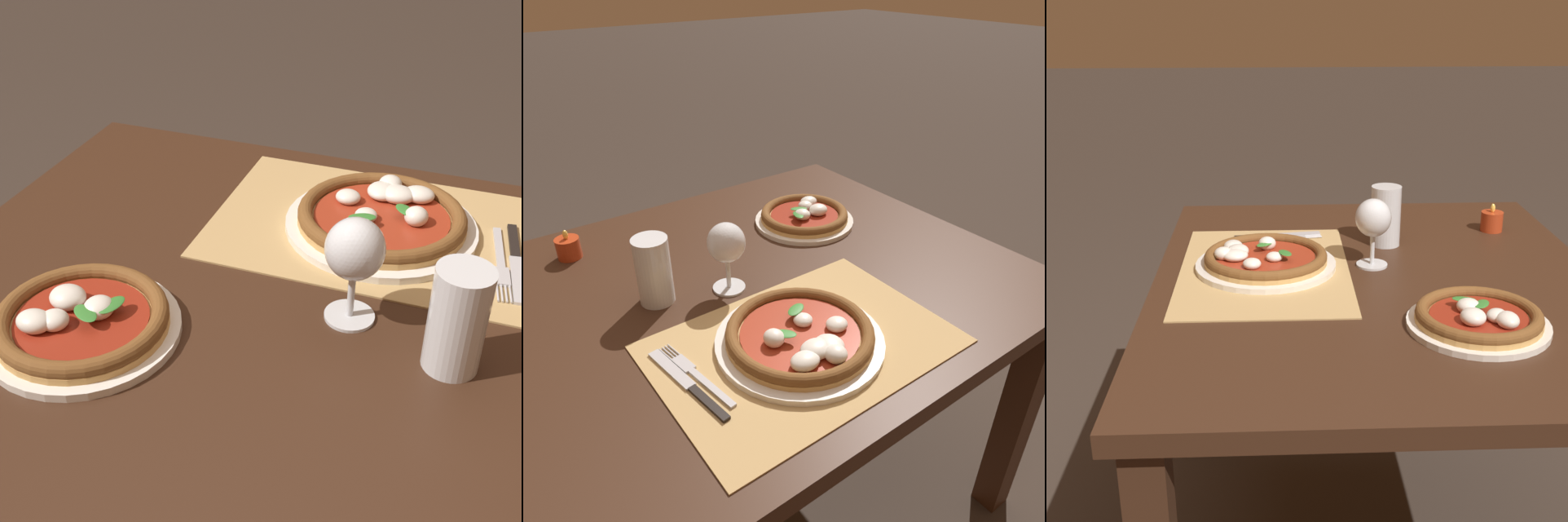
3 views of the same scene
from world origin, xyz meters
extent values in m
cube|color=#382114|center=(0.00, 0.00, 0.72)|extent=(1.14, 0.97, 0.04)
cube|color=#382114|center=(0.51, -0.42, 0.35)|extent=(0.07, 0.07, 0.70)
cube|color=tan|center=(-0.06, -0.25, 0.74)|extent=(0.54, 0.37, 0.00)
cylinder|color=silver|center=(-0.06, -0.24, 0.75)|extent=(0.31, 0.31, 0.01)
cylinder|color=tan|center=(-0.06, -0.24, 0.76)|extent=(0.27, 0.27, 0.01)
torus|color=brown|center=(-0.06, -0.24, 0.77)|extent=(0.27, 0.27, 0.02)
cylinder|color=maroon|center=(-0.06, -0.24, 0.77)|extent=(0.22, 0.22, 0.00)
ellipsoid|color=silver|center=(-0.11, -0.32, 0.78)|extent=(0.05, 0.04, 0.03)
ellipsoid|color=silver|center=(-0.12, -0.24, 0.78)|extent=(0.04, 0.04, 0.03)
ellipsoid|color=silver|center=(-0.04, -0.22, 0.78)|extent=(0.04, 0.04, 0.02)
ellipsoid|color=silver|center=(-0.05, -0.31, 0.78)|extent=(0.05, 0.06, 0.03)
ellipsoid|color=silver|center=(0.00, -0.27, 0.78)|extent=(0.04, 0.04, 0.02)
ellipsoid|color=silver|center=(-0.08, -0.30, 0.78)|extent=(0.06, 0.05, 0.03)
ellipsoid|color=silver|center=(-0.06, -0.34, 0.78)|extent=(0.04, 0.04, 0.03)
ellipsoid|color=#337A2D|center=(-0.10, -0.25, 0.79)|extent=(0.05, 0.05, 0.00)
ellipsoid|color=#337A2D|center=(-0.04, -0.20, 0.79)|extent=(0.05, 0.04, 0.00)
cylinder|color=silver|center=(0.25, 0.15, 0.75)|extent=(0.26, 0.26, 0.01)
cylinder|color=tan|center=(0.25, 0.15, 0.76)|extent=(0.23, 0.23, 0.01)
torus|color=brown|center=(0.25, 0.15, 0.77)|extent=(0.23, 0.23, 0.02)
cylinder|color=maroon|center=(0.25, 0.15, 0.76)|extent=(0.18, 0.18, 0.00)
ellipsoid|color=silver|center=(0.24, 0.13, 0.78)|extent=(0.04, 0.04, 0.03)
ellipsoid|color=silver|center=(0.30, 0.19, 0.78)|extent=(0.05, 0.04, 0.03)
ellipsoid|color=silver|center=(0.29, 0.13, 0.78)|extent=(0.05, 0.05, 0.03)
ellipsoid|color=silver|center=(0.28, 0.17, 0.77)|extent=(0.04, 0.04, 0.03)
ellipsoid|color=#337A2D|center=(0.22, 0.13, 0.78)|extent=(0.03, 0.05, 0.00)
ellipsoid|color=#337A2D|center=(0.24, 0.16, 0.78)|extent=(0.05, 0.04, 0.00)
cylinder|color=silver|center=(-0.07, -0.01, 0.74)|extent=(0.07, 0.07, 0.00)
cylinder|color=silver|center=(-0.07, -0.01, 0.78)|extent=(0.01, 0.01, 0.06)
ellipsoid|color=silver|center=(-0.07, -0.01, 0.85)|extent=(0.08, 0.08, 0.08)
ellipsoid|color=#C17019|center=(-0.07, -0.01, 0.84)|extent=(0.07, 0.07, 0.05)
cylinder|color=silver|center=(-0.21, 0.04, 0.81)|extent=(0.07, 0.07, 0.15)
cylinder|color=black|center=(-0.21, 0.04, 0.80)|extent=(0.07, 0.07, 0.12)
cylinder|color=silver|center=(-0.21, 0.04, 0.86)|extent=(0.07, 0.07, 0.02)
cube|color=#B7B7BC|center=(-0.25, -0.25, 0.75)|extent=(0.03, 0.12, 0.00)
cube|color=#B7B7BC|center=(-0.26, -0.17, 0.75)|extent=(0.03, 0.05, 0.00)
cylinder|color=#B7B7BC|center=(-0.26, -0.13, 0.75)|extent=(0.01, 0.04, 0.00)
cylinder|color=#B7B7BC|center=(-0.27, -0.13, 0.75)|extent=(0.01, 0.04, 0.00)
cylinder|color=#B7B7BC|center=(-0.27, -0.13, 0.75)|extent=(0.01, 0.04, 0.00)
cylinder|color=#B7B7BC|center=(-0.28, -0.13, 0.75)|extent=(0.01, 0.04, 0.00)
cube|color=black|center=(-0.27, -0.28, 0.75)|extent=(0.03, 0.10, 0.01)
cube|color=#B7B7BC|center=(-0.28, -0.17, 0.75)|extent=(0.04, 0.12, 0.00)
camera|label=1|loc=(-0.23, 0.77, 1.37)|focal=50.00mm
camera|label=2|loc=(-0.52, -0.81, 1.35)|focal=35.00mm
camera|label=3|loc=(1.44, -0.22, 1.32)|focal=50.00mm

